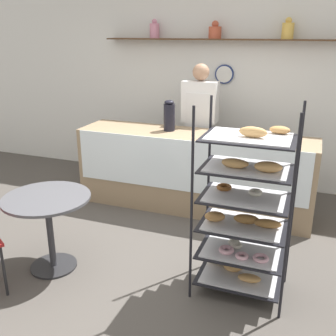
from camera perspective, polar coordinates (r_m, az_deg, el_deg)
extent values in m
plane|color=#4C4742|center=(3.90, -2.54, -13.60)|extent=(14.00, 14.00, 0.00)
cube|color=white|center=(5.68, 7.22, 11.37)|extent=(10.00, 0.06, 2.70)
cube|color=#4C331E|center=(5.48, 7.13, 18.04)|extent=(3.16, 0.24, 0.02)
cylinder|color=#CC7F99|center=(5.76, -1.96, 19.28)|extent=(0.13, 0.13, 0.19)
sphere|color=#CC7F99|center=(5.76, -1.98, 20.47)|extent=(0.07, 0.07, 0.07)
cylinder|color=#B24C33|center=(5.49, 6.83, 18.93)|extent=(0.17, 0.17, 0.15)
sphere|color=#B24C33|center=(5.49, 6.87, 20.02)|extent=(0.09, 0.09, 0.09)
cylinder|color=gold|center=(5.34, 16.99, 18.49)|extent=(0.15, 0.15, 0.19)
sphere|color=gold|center=(5.34, 17.12, 19.79)|extent=(0.08, 0.08, 0.08)
cylinder|color=navy|center=(5.58, 8.19, 13.33)|extent=(0.26, 0.03, 0.26)
cylinder|color=white|center=(5.57, 8.14, 13.31)|extent=(0.22, 0.00, 0.22)
cube|color=#937A5B|center=(4.85, 3.69, -0.50)|extent=(2.86, 0.64, 0.96)
cube|color=silver|center=(4.49, 2.51, 0.24)|extent=(2.75, 0.01, 0.61)
cylinder|color=black|center=(3.07, 3.44, -6.01)|extent=(0.02, 0.02, 1.62)
cylinder|color=black|center=(2.96, 17.18, -7.88)|extent=(0.02, 0.02, 1.62)
cylinder|color=black|center=(3.50, 5.85, -2.75)|extent=(0.02, 0.02, 1.62)
cylinder|color=black|center=(3.41, 17.81, -4.25)|extent=(0.02, 0.02, 1.62)
cube|color=black|center=(3.55, 10.29, -15.30)|extent=(0.70, 0.48, 0.01)
cube|color=silver|center=(3.54, 10.30, -15.14)|extent=(0.62, 0.42, 0.01)
ellipsoid|color=tan|center=(3.66, 7.43, -13.08)|extent=(0.24, 0.10, 0.06)
ellipsoid|color=tan|center=(3.57, 9.30, -14.02)|extent=(0.15, 0.08, 0.07)
ellipsoid|color=olive|center=(3.59, 9.46, -13.87)|extent=(0.18, 0.09, 0.07)
ellipsoid|color=tan|center=(3.47, 11.72, -15.37)|extent=(0.20, 0.11, 0.06)
ellipsoid|color=olive|center=(3.64, 8.37, -13.13)|extent=(0.23, 0.11, 0.08)
cube|color=black|center=(3.42, 10.54, -11.90)|extent=(0.70, 0.48, 0.01)
cube|color=silver|center=(3.41, 10.55, -11.72)|extent=(0.62, 0.42, 0.01)
torus|color=#EAB2C1|center=(3.30, 10.68, -12.43)|extent=(0.11, 0.11, 0.03)
torus|color=silver|center=(3.45, 9.90, -10.94)|extent=(0.10, 0.10, 0.03)
torus|color=#EAB2C1|center=(3.31, 13.31, -12.60)|extent=(0.13, 0.13, 0.03)
torus|color=#EAB2C1|center=(3.36, 8.48, -11.67)|extent=(0.13, 0.13, 0.04)
torus|color=silver|center=(3.48, 9.58, -10.58)|extent=(0.10, 0.10, 0.03)
cube|color=black|center=(3.30, 10.80, -8.23)|extent=(0.70, 0.48, 0.01)
cube|color=silver|center=(3.29, 10.81, -8.04)|extent=(0.62, 0.42, 0.01)
ellipsoid|color=olive|center=(3.25, 14.24, -7.83)|extent=(0.22, 0.10, 0.07)
ellipsoid|color=#B27F47|center=(3.28, 6.81, -6.99)|extent=(0.19, 0.13, 0.09)
ellipsoid|color=olive|center=(3.28, 11.30, -7.27)|extent=(0.21, 0.10, 0.08)
cube|color=black|center=(3.19, 11.07, -4.30)|extent=(0.70, 0.48, 0.01)
cube|color=silver|center=(3.19, 11.09, -4.11)|extent=(0.62, 0.42, 0.01)
torus|color=silver|center=(3.22, 12.58, -3.47)|extent=(0.11, 0.11, 0.04)
torus|color=brown|center=(3.29, 8.15, -2.76)|extent=(0.13, 0.13, 0.03)
cube|color=black|center=(3.11, 11.36, -0.13)|extent=(0.70, 0.48, 0.01)
cube|color=silver|center=(3.10, 11.38, 0.08)|extent=(0.62, 0.42, 0.01)
ellipsoid|color=tan|center=(3.00, 14.35, 0.16)|extent=(0.22, 0.12, 0.08)
ellipsoid|color=#B27F47|center=(3.07, 10.01, 0.69)|extent=(0.18, 0.09, 0.06)
ellipsoid|color=tan|center=(3.04, 9.62, 0.69)|extent=(0.21, 0.09, 0.08)
cube|color=black|center=(3.03, 11.66, 4.26)|extent=(0.70, 0.48, 0.01)
cube|color=silver|center=(3.03, 11.68, 4.48)|extent=(0.62, 0.42, 0.01)
ellipsoid|color=#B27F47|center=(3.14, 15.92, 5.34)|extent=(0.16, 0.10, 0.06)
ellipsoid|color=tan|center=(2.98, 12.24, 5.12)|extent=(0.22, 0.08, 0.08)
cube|color=#282833|center=(5.33, 4.47, 1.51)|extent=(0.27, 0.19, 0.99)
cube|color=silver|center=(5.15, 4.69, 9.57)|extent=(0.45, 0.22, 0.52)
cube|color=silver|center=(5.06, 4.30, 8.31)|extent=(0.32, 0.01, 0.44)
sphere|color=tan|center=(5.10, 4.81, 13.71)|extent=(0.21, 0.21, 0.21)
cylinder|color=#262628|center=(3.99, -16.22, -13.45)|extent=(0.43, 0.43, 0.02)
cylinder|color=#333338|center=(3.82, -16.71, -9.02)|extent=(0.06, 0.06, 0.68)
cylinder|color=#4C4C51|center=(3.67, -17.23, -4.18)|extent=(0.78, 0.78, 0.02)
cylinder|color=black|center=(3.63, -22.70, -13.63)|extent=(0.02, 0.02, 0.47)
cylinder|color=black|center=(4.81, 0.18, 7.36)|extent=(0.14, 0.14, 0.33)
ellipsoid|color=black|center=(4.78, 0.19, 9.52)|extent=(0.12, 0.12, 0.06)
cube|color=silver|center=(4.57, 13.21, 4.16)|extent=(0.47, 0.35, 0.01)
torus|color=#EAB2C1|center=(4.56, 14.19, 4.31)|extent=(0.12, 0.12, 0.03)
torus|color=silver|center=(4.66, 13.38, 4.72)|extent=(0.12, 0.12, 0.03)
torus|color=silver|center=(4.66, 12.72, 4.82)|extent=(0.13, 0.13, 0.04)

